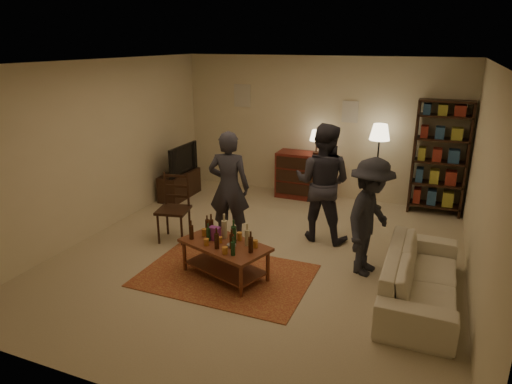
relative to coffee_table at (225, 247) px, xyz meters
The scene contains 13 objects.
floor 0.88m from the coffee_table, 74.30° to the left, with size 6.00×6.00×0.00m, color #C6B793.
room_shell 4.01m from the coffee_table, 96.70° to the left, with size 6.00×6.00×6.00m.
rug 0.41m from the coffee_table, 41.68° to the right, with size 2.20×1.50×0.01m, color maroon.
coffee_table is the anchor object (origin of this frame).
dining_chair 1.49m from the coffee_table, 147.17° to the left, with size 0.54×0.54×1.06m.
tv_stand 3.39m from the coffee_table, 131.24° to the left, with size 0.40×1.00×1.06m.
dresser 3.46m from the coffee_table, 89.70° to the left, with size 1.00×0.50×1.36m.
bookshelf 4.34m from the coffee_table, 55.16° to the left, with size 0.90×0.34×2.02m.
floor_lamp 3.76m from the coffee_table, 66.97° to the left, with size 0.36×0.36×1.57m.
sofa 2.44m from the coffee_table, ahead, with size 2.08×0.81×0.61m, color beige.
person_left 1.24m from the coffee_table, 112.28° to the left, with size 0.63×0.41×1.72m, color #292A32.
person_right 1.93m from the coffee_table, 62.83° to the left, with size 0.89×0.69×1.82m, color #2A2A33.
person_by_sofa 1.92m from the coffee_table, 25.49° to the left, with size 1.02×0.59×1.58m, color #222329.
Camera 1 is at (2.21, -5.58, 2.97)m, focal length 32.00 mm.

